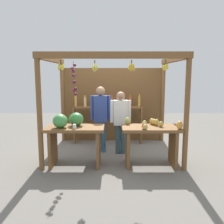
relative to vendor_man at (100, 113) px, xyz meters
name	(u,v)px	position (x,y,z in m)	size (l,w,h in m)	color
ground_plane	(112,152)	(0.29, -0.06, -0.94)	(12.00, 12.00, 0.00)	slate
market_stall	(112,95)	(0.28, 0.39, 0.41)	(2.89, 2.25, 2.25)	brown
fruit_counter_left	(72,133)	(-0.52, -0.86, -0.25)	(1.16, 0.64, 1.07)	brown
fruit_counter_right	(150,137)	(1.05, -0.86, -0.34)	(1.16, 0.66, 0.96)	brown
bottle_shelf_unit	(107,114)	(0.15, 0.74, -0.13)	(1.85, 0.22, 1.36)	brown
vendor_man	(100,113)	(0.00, 0.00, 0.00)	(0.48, 0.21, 1.57)	#2D5B7B
vendor_woman	(120,117)	(0.47, -0.12, -0.07)	(0.48, 0.20, 1.46)	#335460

